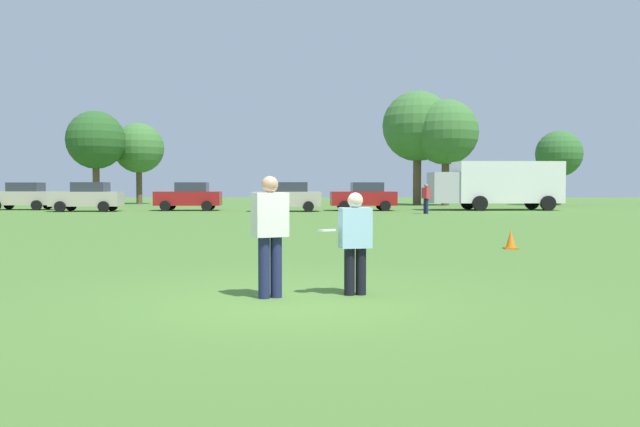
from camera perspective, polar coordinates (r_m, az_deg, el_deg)
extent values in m
plane|color=#47702D|center=(8.76, -3.08, -7.76)|extent=(168.20, 168.20, 0.00)
cylinder|color=#1E234C|center=(8.90, -5.00, -4.83)|extent=(0.16, 0.16, 0.85)
cylinder|color=#1E234C|center=(8.97, -3.92, -4.77)|extent=(0.16, 0.16, 0.85)
cube|color=silver|center=(8.87, -4.48, -0.11)|extent=(0.54, 0.45, 0.61)
sphere|color=tan|center=(8.86, -4.49, 2.59)|extent=(0.23, 0.23, 0.23)
cylinder|color=black|center=(9.19, 3.66, -5.15)|extent=(0.15, 0.15, 0.67)
cylinder|color=black|center=(9.15, 2.64, -5.19)|extent=(0.15, 0.15, 0.67)
cube|color=#9EC6E5|center=(9.11, 3.16, -1.27)|extent=(0.49, 0.35, 0.57)
sphere|color=beige|center=(9.09, 3.16, 1.18)|extent=(0.22, 0.22, 0.22)
cylinder|color=white|center=(9.06, 0.64, -1.51)|extent=(0.27, 0.27, 0.05)
cube|color=#D8590C|center=(16.61, 16.61, -2.98)|extent=(0.32, 0.32, 0.03)
cone|color=orange|center=(16.59, 16.62, -2.16)|extent=(0.24, 0.24, 0.45)
cube|color=#B7AD99|center=(47.06, -24.97, 1.25)|extent=(4.30, 2.04, 0.90)
cube|color=#2D333D|center=(46.96, -24.71, 2.13)|extent=(2.09, 1.76, 0.64)
cylinder|color=black|center=(48.50, -25.95, 0.73)|extent=(0.67, 0.26, 0.66)
cylinder|color=black|center=(45.67, -23.92, 0.67)|extent=(0.67, 0.26, 0.66)
cylinder|color=black|center=(47.53, -23.06, 0.75)|extent=(0.67, 0.26, 0.66)
cube|color=#B7AD99|center=(42.50, -20.05, 1.23)|extent=(4.30, 2.04, 0.90)
cube|color=#2D333D|center=(42.42, -19.74, 2.20)|extent=(2.09, 1.76, 0.64)
cylinder|color=black|center=(41.97, -22.14, 0.57)|extent=(0.67, 0.26, 0.66)
cylinder|color=black|center=(43.86, -21.28, 0.65)|extent=(0.67, 0.26, 0.66)
cylinder|color=black|center=(41.18, -18.72, 0.59)|extent=(0.67, 0.26, 0.66)
cylinder|color=black|center=(43.11, -17.99, 0.67)|extent=(0.67, 0.26, 0.66)
cube|color=maroon|center=(42.33, -11.64, 1.32)|extent=(4.30, 2.04, 0.90)
cube|color=#2D333D|center=(42.28, -11.32, 2.30)|extent=(2.09, 1.76, 0.64)
cylinder|color=black|center=(41.57, -13.62, 0.66)|extent=(0.67, 0.26, 0.66)
cylinder|color=black|center=(43.54, -13.13, 0.74)|extent=(0.67, 0.26, 0.66)
cylinder|color=black|center=(41.17, -10.06, 0.68)|extent=(0.67, 0.26, 0.66)
cylinder|color=black|center=(43.15, -9.73, 0.76)|extent=(0.67, 0.26, 0.66)
cube|color=#B7AD99|center=(39.95, -2.94, 1.30)|extent=(4.30, 2.04, 0.90)
cube|color=#2D333D|center=(39.95, -2.59, 2.34)|extent=(2.09, 1.76, 0.64)
cylinder|color=black|center=(38.99, -4.86, 0.61)|extent=(0.67, 0.26, 0.66)
cylinder|color=black|center=(40.98, -4.76, 0.70)|extent=(0.67, 0.26, 0.66)
cylinder|color=black|center=(38.98, -1.03, 0.62)|extent=(0.67, 0.26, 0.66)
cylinder|color=black|center=(40.98, -1.12, 0.71)|extent=(0.67, 0.26, 0.66)
cube|color=maroon|center=(41.52, 3.86, 1.34)|extent=(4.30, 2.04, 0.90)
cube|color=#2D333D|center=(41.54, 4.21, 2.34)|extent=(2.09, 1.76, 0.64)
cylinder|color=black|center=(40.40, 2.19, 0.68)|extent=(0.67, 0.26, 0.66)
cylinder|color=black|center=(42.39, 1.95, 0.76)|extent=(0.67, 0.26, 0.66)
cylinder|color=black|center=(40.71, 5.84, 0.68)|extent=(0.67, 0.26, 0.66)
cylinder|color=black|center=(42.69, 5.44, 0.76)|extent=(0.67, 0.26, 0.66)
cube|color=white|center=(43.94, 16.31, 2.68)|extent=(6.94, 2.90, 2.70)
cube|color=#B2B2B7|center=(42.74, 10.98, 2.27)|extent=(1.93, 2.40, 2.00)
cylinder|color=black|center=(41.96, 14.05, 0.88)|extent=(0.97, 0.34, 0.96)
cylinder|color=black|center=(44.59, 13.03, 0.97)|extent=(0.97, 0.34, 0.96)
cylinder|color=black|center=(43.45, 19.64, 0.86)|extent=(0.97, 0.34, 0.96)
cylinder|color=black|center=(46.00, 18.33, 0.96)|extent=(0.97, 0.34, 0.96)
cylinder|color=#1E234C|center=(36.96, 9.32, 0.65)|extent=(0.16, 0.16, 0.87)
cylinder|color=#1E234C|center=(36.81, 9.49, 0.65)|extent=(0.16, 0.16, 0.87)
cube|color=red|center=(36.87, 9.42, 1.81)|extent=(0.46, 0.55, 0.62)
sphere|color=#8C664C|center=(36.87, 9.42, 2.46)|extent=(0.24, 0.24, 0.24)
cylinder|color=brown|center=(57.16, -19.29, 2.43)|extent=(0.57, 0.57, 3.40)
sphere|color=#285623|center=(57.30, -19.35, 6.20)|extent=(4.86, 4.86, 4.86)
cylinder|color=brown|center=(59.28, -15.79, 2.32)|extent=(0.52, 0.52, 3.10)
sphere|color=#3D7033|center=(59.38, -15.83, 5.64)|extent=(4.43, 4.43, 4.43)
cylinder|color=brown|center=(54.64, 8.63, 2.92)|extent=(0.69, 0.69, 4.12)
sphere|color=#3D7033|center=(54.87, 8.66, 7.69)|extent=(5.89, 5.89, 5.89)
cylinder|color=brown|center=(53.67, 11.09, 2.71)|extent=(0.62, 0.62, 3.75)
sphere|color=#3D7033|center=(53.85, 11.13, 7.13)|extent=(5.35, 5.35, 5.35)
cylinder|color=brown|center=(56.43, 20.47, 2.03)|extent=(0.44, 0.44, 2.66)
sphere|color=#33662D|center=(56.49, 20.51, 5.02)|extent=(3.79, 3.79, 3.79)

